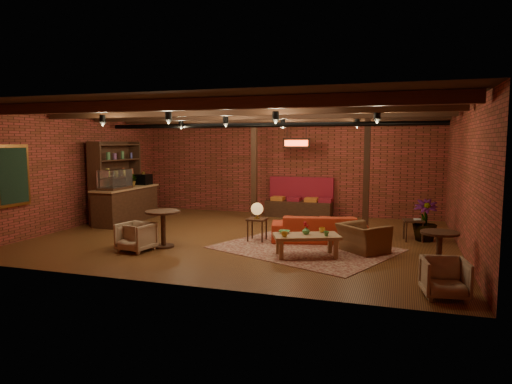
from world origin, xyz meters
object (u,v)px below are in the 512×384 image
(armchair_right, at_px, (363,233))
(armchair_far, at_px, (445,276))
(armchair_b, at_px, (136,235))
(side_table_book, at_px, (413,221))
(round_table_right, at_px, (439,246))
(plant_tall, at_px, (427,179))
(coffee_table, at_px, (306,237))
(side_table_lamp, at_px, (257,212))
(sofa, at_px, (319,228))
(armchair_a, at_px, (136,234))
(round_table_left, at_px, (163,223))

(armchair_right, relative_size, armchair_far, 1.42)
(armchair_b, distance_m, side_table_book, 6.52)
(round_table_right, xyz_separation_m, plant_tall, (-0.12, 2.93, 0.99))
(coffee_table, bearing_deg, round_table_right, -11.96)
(coffee_table, xyz_separation_m, side_table_lamp, (-1.43, 1.14, 0.30))
(sofa, xyz_separation_m, coffee_table, (-0.00, -1.52, 0.09))
(sofa, height_order, armchair_far, armchair_far)
(coffee_table, bearing_deg, sofa, 89.87)
(armchair_b, bearing_deg, side_table_lamp, 47.93)
(armchair_a, distance_m, armchair_far, 6.50)
(round_table_left, xyz_separation_m, armchair_b, (-0.38, -0.53, -0.22))
(armchair_a, relative_size, armchair_far, 0.96)
(side_table_book, height_order, round_table_right, round_table_right)
(armchair_right, height_order, round_table_right, armchair_right)
(plant_tall, bearing_deg, round_table_right, -87.68)
(round_table_left, bearing_deg, side_table_lamp, 34.67)
(armchair_a, distance_m, plant_tall, 6.94)
(round_table_left, height_order, armchair_far, round_table_left)
(side_table_lamp, distance_m, side_table_book, 3.78)
(armchair_b, distance_m, round_table_right, 6.18)
(sofa, xyz_separation_m, armchair_right, (1.10, -0.76, 0.09))
(side_table_lamp, bearing_deg, side_table_book, 18.09)
(armchair_far, bearing_deg, round_table_right, 81.24)
(side_table_lamp, distance_m, armchair_b, 2.87)
(round_table_right, bearing_deg, armchair_right, 137.92)
(round_table_right, bearing_deg, armchair_a, 178.86)
(side_table_lamp, relative_size, round_table_left, 1.12)
(armchair_right, distance_m, plant_tall, 2.37)
(armchair_b, height_order, round_table_right, round_table_right)
(round_table_left, xyz_separation_m, round_table_right, (5.81, -0.41, -0.04))
(armchair_right, distance_m, side_table_book, 1.88)
(side_table_lamp, relative_size, round_table_right, 1.19)
(armchair_far, distance_m, plant_tall, 4.37)
(side_table_lamp, bearing_deg, plant_tall, 17.98)
(side_table_lamp, bearing_deg, armchair_right, -8.59)
(plant_tall, bearing_deg, armchair_far, -88.38)
(round_table_right, bearing_deg, armchair_b, -178.93)
(round_table_left, distance_m, armchair_right, 4.46)
(round_table_left, bearing_deg, plant_tall, 23.89)
(armchair_b, relative_size, round_table_right, 0.88)
(armchair_right, bearing_deg, sofa, 8.16)
(sofa, height_order, armchair_a, sofa)
(armchair_far, bearing_deg, side_table_lamp, 134.56)
(side_table_book, bearing_deg, sofa, -159.80)
(armchair_b, height_order, side_table_book, armchair_b)
(armchair_b, distance_m, plant_tall, 6.88)
(side_table_lamp, relative_size, side_table_book, 1.73)
(armchair_b, relative_size, plant_tall, 0.23)
(round_table_right, bearing_deg, side_table_book, 97.64)
(armchair_b, xyz_separation_m, round_table_right, (6.18, 0.11, 0.18))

